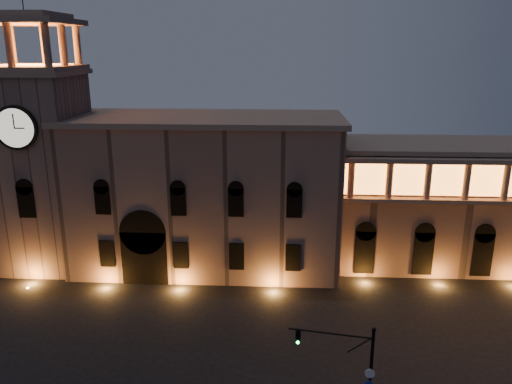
{
  "coord_description": "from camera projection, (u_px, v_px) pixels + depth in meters",
  "views": [
    {
      "loc": [
        6.68,
        -32.86,
        24.91
      ],
      "look_at": [
        4.07,
        16.0,
        10.66
      ],
      "focal_mm": 35.0,
      "sensor_mm": 36.0,
      "label": 1
    }
  ],
  "objects": [
    {
      "name": "clock_tower",
      "position": [
        42.0,
        161.0,
        56.48
      ],
      "size": [
        9.8,
        9.8,
        32.4
      ],
      "color": "#7F6053",
      "rests_on": "ground"
    },
    {
      "name": "colonnade_wing",
      "position": [
        499.0,
        204.0,
        58.05
      ],
      "size": [
        40.6,
        11.5,
        14.5
      ],
      "color": "#7B5B4E",
      "rests_on": "ground"
    },
    {
      "name": "traffic_light",
      "position": [
        355.0,
        376.0,
        32.73
      ],
      "size": [
        5.69,
        1.27,
        7.89
      ],
      "rotation": [
        0.0,
        0.0,
        -0.16
      ],
      "color": "black",
      "rests_on": "ground"
    },
    {
      "name": "government_building",
      "position": [
        206.0,
        193.0,
        57.49
      ],
      "size": [
        30.8,
        12.8,
        17.6
      ],
      "color": "#7F6053",
      "rests_on": "ground"
    },
    {
      "name": "ground",
      "position": [
        193.0,
        380.0,
        38.81
      ],
      "size": [
        160.0,
        160.0,
        0.0
      ],
      "primitive_type": "plane",
      "color": "black",
      "rests_on": "ground"
    }
  ]
}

